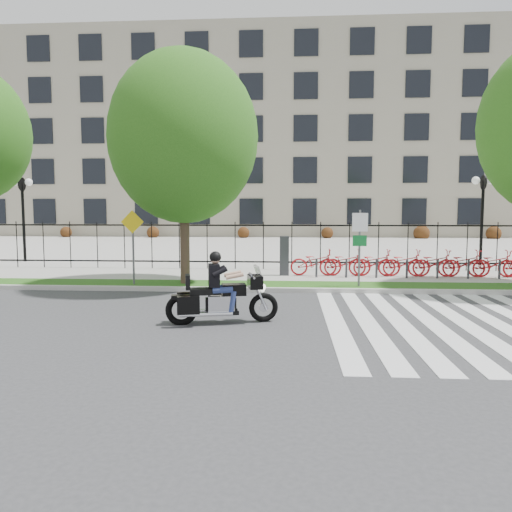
{
  "coord_description": "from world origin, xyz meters",
  "views": [
    {
      "loc": [
        1.1,
        -11.79,
        2.65
      ],
      "look_at": [
        0.1,
        3.0,
        1.28
      ],
      "focal_mm": 35.0,
      "sensor_mm": 36.0,
      "label": 1
    }
  ],
  "objects": [
    {
      "name": "ground",
      "position": [
        0.0,
        0.0,
        0.0
      ],
      "size": [
        120.0,
        120.0,
        0.0
      ],
      "primitive_type": "plane",
      "color": "#333335",
      "rests_on": "ground"
    },
    {
      "name": "motorcycle_rider",
      "position": [
        -0.47,
        -0.38,
        0.68
      ],
      "size": [
        2.61,
        1.09,
        2.04
      ],
      "color": "black",
      "rests_on": "ground"
    },
    {
      "name": "sign_pole_warning",
      "position": [
        -4.14,
        4.58,
        1.74
      ],
      "size": [
        0.78,
        0.09,
        2.49
      ],
      "color": "#59595B",
      "rests_on": "grass_verge"
    },
    {
      "name": "sign_pole_regulatory",
      "position": [
        3.38,
        4.58,
        1.74
      ],
      "size": [
        0.5,
        0.09,
        2.5
      ],
      "color": "#59595B",
      "rests_on": "grass_verge"
    },
    {
      "name": "office_building",
      "position": [
        0.0,
        44.92,
        9.97
      ],
      "size": [
        60.0,
        21.9,
        20.15
      ],
      "color": "gray",
      "rests_on": "ground"
    },
    {
      "name": "lamp_post_right",
      "position": [
        10.0,
        12.0,
        3.21
      ],
      "size": [
        1.06,
        0.7,
        4.25
      ],
      "color": "black",
      "rests_on": "ground"
    },
    {
      "name": "bike_share_station",
      "position": [
        5.9,
        7.2,
        0.66
      ],
      "size": [
        10.04,
        0.88,
        1.5
      ],
      "color": "#2D2D33",
      "rests_on": "sidewalk"
    },
    {
      "name": "street_tree_1",
      "position": [
        -2.46,
        4.95,
        5.06
      ],
      "size": [
        5.0,
        5.0,
        7.79
      ],
      "color": "#35271D",
      "rests_on": "grass_verge"
    },
    {
      "name": "sidewalk",
      "position": [
        0.0,
        7.45,
        0.07
      ],
      "size": [
        60.0,
        3.5,
        0.15
      ],
      "primitive_type": "cube",
      "color": "#AAA79F",
      "rests_on": "ground"
    },
    {
      "name": "grass_verge",
      "position": [
        0.0,
        4.95,
        0.07
      ],
      "size": [
        60.0,
        1.5,
        0.15
      ],
      "primitive_type": "cube",
      "color": "#1E4D13",
      "rests_on": "ground"
    },
    {
      "name": "crosswalk_stripes",
      "position": [
        4.83,
        0.0,
        0.01
      ],
      "size": [
        5.7,
        8.0,
        0.01
      ],
      "primitive_type": null,
      "color": "silver",
      "rests_on": "ground"
    },
    {
      "name": "plaza",
      "position": [
        0.0,
        25.0,
        0.05
      ],
      "size": [
        80.0,
        34.0,
        0.1
      ],
      "primitive_type": "cube",
      "color": "#AAA79F",
      "rests_on": "ground"
    },
    {
      "name": "lamp_post_left",
      "position": [
        -12.0,
        12.0,
        3.21
      ],
      "size": [
        1.06,
        0.7,
        4.25
      ],
      "color": "black",
      "rests_on": "ground"
    },
    {
      "name": "curb",
      "position": [
        0.0,
        4.1,
        0.07
      ],
      "size": [
        60.0,
        0.2,
        0.15
      ],
      "primitive_type": "cube",
      "color": "#B5B2AA",
      "rests_on": "ground"
    },
    {
      "name": "iron_fence",
      "position": [
        0.0,
        9.2,
        1.15
      ],
      "size": [
        30.0,
        0.06,
        2.0
      ],
      "primitive_type": null,
      "color": "black",
      "rests_on": "sidewalk"
    }
  ]
}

